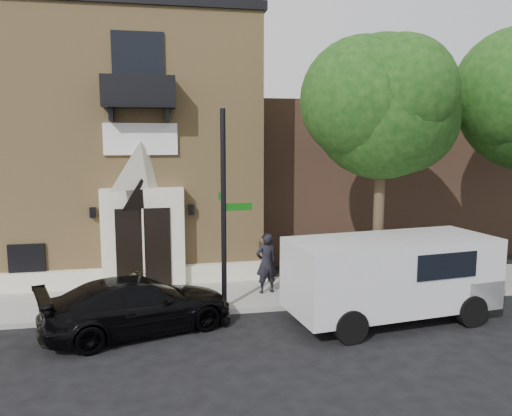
{
  "coord_description": "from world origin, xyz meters",
  "views": [
    {
      "loc": [
        -0.45,
        -13.39,
        4.93
      ],
      "look_at": [
        2.54,
        2.0,
        2.73
      ],
      "focal_mm": 35.0,
      "sensor_mm": 36.0,
      "label": 1
    }
  ],
  "objects": [
    {
      "name": "ground",
      "position": [
        0.0,
        0.0,
        0.0
      ],
      "size": [
        120.0,
        120.0,
        0.0
      ],
      "primitive_type": "plane",
      "color": "black",
      "rests_on": "ground"
    },
    {
      "name": "sidewalk",
      "position": [
        1.0,
        1.5,
        0.07
      ],
      "size": [
        42.0,
        3.0,
        0.15
      ],
      "primitive_type": "cube",
      "color": "gray",
      "rests_on": "ground"
    },
    {
      "name": "church",
      "position": [
        -2.99,
        7.95,
        4.63
      ],
      "size": [
        12.2,
        11.01,
        9.3
      ],
      "color": "#AB8550",
      "rests_on": "ground"
    },
    {
      "name": "neighbour_building",
      "position": [
        12.0,
        9.0,
        3.2
      ],
      "size": [
        18.0,
        8.0,
        6.4
      ],
      "primitive_type": "cube",
      "color": "brown",
      "rests_on": "ground"
    },
    {
      "name": "street_tree_left",
      "position": [
        6.03,
        0.35,
        5.87
      ],
      "size": [
        4.97,
        4.38,
        7.77
      ],
      "color": "#38281C",
      "rests_on": "sidewalk"
    },
    {
      "name": "black_sedan",
      "position": [
        -1.06,
        -0.78,
        0.7
      ],
      "size": [
        5.22,
        3.37,
        1.41
      ],
      "primitive_type": "imported",
      "rotation": [
        0.0,
        0.0,
        1.88
      ],
      "color": "black",
      "rests_on": "ground"
    },
    {
      "name": "cargo_van",
      "position": [
        5.83,
        -1.25,
        1.28
      ],
      "size": [
        5.84,
        2.93,
        2.28
      ],
      "rotation": [
        0.0,
        0.0,
        0.13
      ],
      "color": "silver",
      "rests_on": "ground"
    },
    {
      "name": "street_sign",
      "position": [
        1.29,
        0.22,
        2.96
      ],
      "size": [
        0.89,
        0.89,
        5.58
      ],
      "rotation": [
        0.0,
        0.0,
        0.04
      ],
      "color": "black",
      "rests_on": "sidewalk"
    },
    {
      "name": "fire_hydrant",
      "position": [
        3.42,
        0.58,
        0.52
      ],
      "size": [
        0.43,
        0.34,
        0.75
      ],
      "color": "#952500",
      "rests_on": "sidewalk"
    },
    {
      "name": "dumpster",
      "position": [
        8.62,
        0.89,
        0.73
      ],
      "size": [
        1.98,
        1.5,
        1.15
      ],
      "rotation": [
        0.0,
        0.0,
        0.32
      ],
      "color": "#103B17",
      "rests_on": "sidewalk"
    },
    {
      "name": "planter",
      "position": [
        -1.26,
        2.14,
        0.52
      ],
      "size": [
        0.79,
        0.72,
        0.75
      ],
      "primitive_type": "imported",
      "rotation": [
        0.0,
        0.0,
        0.23
      ],
      "color": "#4A5B2D",
      "rests_on": "sidewalk"
    },
    {
      "name": "pedestrian_near",
      "position": [
        2.74,
        1.34,
        1.1
      ],
      "size": [
        0.77,
        0.59,
        1.89
      ],
      "primitive_type": "imported",
      "rotation": [
        0.0,
        0.0,
        3.35
      ],
      "color": "black",
      "rests_on": "sidewalk"
    },
    {
      "name": "pedestrian_far",
      "position": [
        8.68,
        1.95,
        1.03
      ],
      "size": [
        0.87,
        1.0,
        1.75
      ],
      "primitive_type": "imported",
      "rotation": [
        0.0,
        0.0,
        1.84
      ],
      "color": "black",
      "rests_on": "sidewalk"
    }
  ]
}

